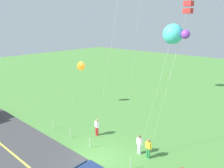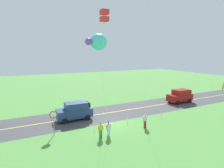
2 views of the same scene
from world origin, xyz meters
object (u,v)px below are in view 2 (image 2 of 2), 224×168
Objects in this scene: car_parked_west_far at (180,96)px; kite_orange_near at (223,85)px; person_adult_companion at (101,129)px; kite_red_low at (98,42)px; kite_blue_mid at (104,16)px; stop_sign at (53,118)px; person_child_watcher at (145,120)px; car_suv_foreground at (75,111)px; person_adult_near at (108,128)px.

car_parked_west_far is 12.34m from kite_orange_near.
kite_red_low is at bearing -154.65° from person_adult_companion.
kite_blue_mid reaches higher than person_adult_companion.
stop_sign is 1.60× the size of person_child_watcher.
person_adult_companion is 0.28× the size of kite_orange_near.
car_suv_foreground is 1.72× the size of stop_sign.
person_child_watcher is (-6.41, 6.14, -0.29)m from car_suv_foreground.
stop_sign is at bearing -22.70° from kite_orange_near.
person_adult_companion is 8.61m from kite_red_low.
stop_sign reaches higher than person_adult_companion.
person_child_watcher is at bearing -166.82° from kite_red_low.
kite_orange_near is at bearing 157.30° from stop_sign.
kite_orange_near reaches higher than person_child_watcher.
kite_blue_mid is at bearing -26.75° from person_adult_near.
car_parked_west_far is 2.75× the size of person_adult_near.
person_adult_near is at bearing -38.36° from person_adult_companion.
kite_blue_mid is (-0.02, 9.23, 9.95)m from car_suv_foreground.
person_child_watcher is 12.46m from kite_blue_mid.
person_adult_near is 0.14× the size of kite_blue_mid.
kite_orange_near reaches higher than person_adult_near.
kite_orange_near is (5.15, 10.51, 3.91)m from car_parked_west_far.
car_suv_foreground is 6.51m from person_adult_near.
kite_blue_mid reaches higher than car_parked_west_far.
kite_red_low is (1.59, 1.34, 8.46)m from person_adult_near.
kite_orange_near reaches higher than person_adult_companion.
stop_sign is 0.25× the size of kite_red_low.
stop_sign is 10.00m from person_child_watcher.
kite_orange_near is at bearing 142.37° from car_suv_foreground.
person_child_watcher is at bearing 136.27° from car_suv_foreground.
car_parked_west_far is 2.75× the size of person_adult_companion.
car_parked_west_far reaches higher than person_child_watcher.
stop_sign is at bearing -42.06° from person_child_watcher.
car_parked_west_far is 17.98m from person_adult_near.
stop_sign is at bearing 47.07° from car_suv_foreground.
person_adult_near is at bearing -139.93° from kite_red_low.
person_child_watcher is (12.11, 6.33, -0.29)m from car_parked_west_far.
car_parked_west_far is 0.44× the size of kite_red_low.
kite_red_low is 2.41m from kite_blue_mid.
kite_orange_near is at bearing 175.38° from kite_blue_mid.
person_adult_companion is 5.52m from person_child_watcher.
kite_orange_near reaches higher than stop_sign.
stop_sign is at bearing 9.40° from car_parked_west_far.
person_child_watcher is (-9.57, 2.74, -0.94)m from stop_sign.
kite_orange_near is at bearing 168.41° from kite_red_low.
car_parked_west_far is 0.78× the size of kite_orange_near.
person_adult_companion is at bearing -25.09° from person_child_watcher.
kite_orange_near is (-13.38, 10.31, 3.91)m from car_suv_foreground.
person_adult_near is 4.67m from person_child_watcher.
car_parked_west_far is at bearing -157.01° from kite_red_low.
person_child_watcher is at bearing 94.99° from person_adult_near.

